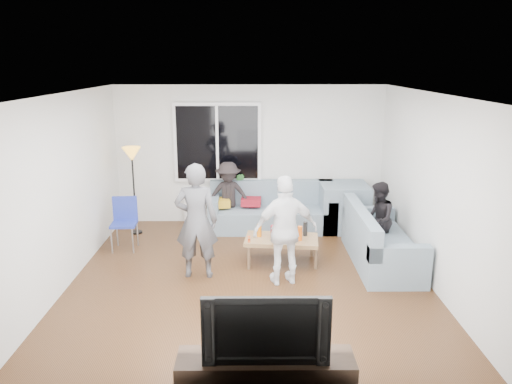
{
  "coord_description": "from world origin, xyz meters",
  "views": [
    {
      "loc": [
        0.05,
        -6.39,
        3.0
      ],
      "look_at": [
        0.1,
        0.6,
        1.15
      ],
      "focal_mm": 34.61,
      "sensor_mm": 36.0,
      "label": 1
    }
  ],
  "objects_px": {
    "spectator_back": "(228,196)",
    "television": "(266,325)",
    "floor_lamp": "(134,191)",
    "tv_console": "(265,378)",
    "coffee_table": "(281,250)",
    "player_left": "(196,221)",
    "side_chair": "(124,225)",
    "sofa_right_section": "(382,236)",
    "player_right": "(286,230)",
    "spectator_right": "(378,220)",
    "sofa_back_section": "(272,207)"
  },
  "relations": [
    {
      "from": "television",
      "to": "coffee_table",
      "type": "bearing_deg",
      "value": 84.12
    },
    {
      "from": "side_chair",
      "to": "player_right",
      "type": "distance_m",
      "value": 2.87
    },
    {
      "from": "floor_lamp",
      "to": "side_chair",
      "type": "bearing_deg",
      "value": -90.0
    },
    {
      "from": "coffee_table",
      "to": "player_right",
      "type": "height_order",
      "value": "player_right"
    },
    {
      "from": "spectator_back",
      "to": "television",
      "type": "xyz_separation_m",
      "value": [
        0.55,
        -4.8,
        0.13
      ]
    },
    {
      "from": "side_chair",
      "to": "spectator_back",
      "type": "distance_m",
      "value": 1.97
    },
    {
      "from": "spectator_back",
      "to": "floor_lamp",
      "type": "bearing_deg",
      "value": -173.09
    },
    {
      "from": "spectator_right",
      "to": "spectator_back",
      "type": "xyz_separation_m",
      "value": [
        -2.41,
        1.34,
        0.03
      ]
    },
    {
      "from": "coffee_table",
      "to": "player_left",
      "type": "relative_size",
      "value": 0.66
    },
    {
      "from": "player_right",
      "to": "spectator_back",
      "type": "distance_m",
      "value": 2.49
    },
    {
      "from": "sofa_right_section",
      "to": "spectator_right",
      "type": "bearing_deg",
      "value": 0.0
    },
    {
      "from": "player_right",
      "to": "coffee_table",
      "type": "bearing_deg",
      "value": -101.66
    },
    {
      "from": "player_left",
      "to": "spectator_right",
      "type": "distance_m",
      "value": 2.87
    },
    {
      "from": "sofa_right_section",
      "to": "player_left",
      "type": "bearing_deg",
      "value": 99.52
    },
    {
      "from": "sofa_right_section",
      "to": "player_left",
      "type": "height_order",
      "value": "player_left"
    },
    {
      "from": "sofa_right_section",
      "to": "spectator_back",
      "type": "height_order",
      "value": "spectator_back"
    },
    {
      "from": "sofa_right_section",
      "to": "spectator_back",
      "type": "xyz_separation_m",
      "value": [
        -2.41,
        1.62,
        0.2
      ]
    },
    {
      "from": "sofa_right_section",
      "to": "television",
      "type": "bearing_deg",
      "value": 149.68
    },
    {
      "from": "floor_lamp",
      "to": "tv_console",
      "type": "height_order",
      "value": "floor_lamp"
    },
    {
      "from": "player_right",
      "to": "side_chair",
      "type": "bearing_deg",
      "value": -38.94
    },
    {
      "from": "player_right",
      "to": "television",
      "type": "distance_m",
      "value": 2.5
    },
    {
      "from": "television",
      "to": "floor_lamp",
      "type": "bearing_deg",
      "value": 115.85
    },
    {
      "from": "side_chair",
      "to": "player_right",
      "type": "height_order",
      "value": "player_right"
    },
    {
      "from": "coffee_table",
      "to": "side_chair",
      "type": "relative_size",
      "value": 1.28
    },
    {
      "from": "sofa_right_section",
      "to": "coffee_table",
      "type": "relative_size",
      "value": 1.82
    },
    {
      "from": "coffee_table",
      "to": "floor_lamp",
      "type": "xyz_separation_m",
      "value": [
        -2.54,
        1.37,
        0.58
      ]
    },
    {
      "from": "floor_lamp",
      "to": "television",
      "type": "relative_size",
      "value": 1.4
    },
    {
      "from": "sofa_back_section",
      "to": "television",
      "type": "distance_m",
      "value": 4.79
    },
    {
      "from": "sofa_right_section",
      "to": "television",
      "type": "distance_m",
      "value": 3.7
    },
    {
      "from": "player_right",
      "to": "television",
      "type": "xyz_separation_m",
      "value": [
        -0.34,
        -2.48,
        -0.01
      ]
    },
    {
      "from": "spectator_right",
      "to": "spectator_back",
      "type": "bearing_deg",
      "value": -107.02
    },
    {
      "from": "player_left",
      "to": "spectator_back",
      "type": "bearing_deg",
      "value": -99.32
    },
    {
      "from": "sofa_back_section",
      "to": "floor_lamp",
      "type": "distance_m",
      "value": 2.49
    },
    {
      "from": "spectator_right",
      "to": "tv_console",
      "type": "distance_m",
      "value": 3.95
    },
    {
      "from": "sofa_back_section",
      "to": "player_left",
      "type": "relative_size",
      "value": 1.38
    },
    {
      "from": "side_chair",
      "to": "spectator_right",
      "type": "height_order",
      "value": "spectator_right"
    },
    {
      "from": "side_chair",
      "to": "television",
      "type": "height_order",
      "value": "television"
    },
    {
      "from": "side_chair",
      "to": "floor_lamp",
      "type": "relative_size",
      "value": 0.55
    },
    {
      "from": "spectator_right",
      "to": "player_left",
      "type": "bearing_deg",
      "value": -62.84
    },
    {
      "from": "player_left",
      "to": "spectator_back",
      "type": "xyz_separation_m",
      "value": [
        0.35,
        2.09,
        -0.2
      ]
    },
    {
      "from": "floor_lamp",
      "to": "television",
      "type": "xyz_separation_m",
      "value": [
        2.21,
        -4.57,
        -0.02
      ]
    },
    {
      "from": "side_chair",
      "to": "player_left",
      "type": "bearing_deg",
      "value": -42.03
    },
    {
      "from": "sofa_right_section",
      "to": "tv_console",
      "type": "relative_size",
      "value": 1.25
    },
    {
      "from": "sofa_right_section",
      "to": "floor_lamp",
      "type": "xyz_separation_m",
      "value": [
        -4.07,
        1.39,
        0.36
      ]
    },
    {
      "from": "television",
      "to": "spectator_back",
      "type": "bearing_deg",
      "value": 96.57
    },
    {
      "from": "coffee_table",
      "to": "tv_console",
      "type": "height_order",
      "value": "tv_console"
    },
    {
      "from": "coffee_table",
      "to": "spectator_back",
      "type": "relative_size",
      "value": 0.87
    },
    {
      "from": "player_left",
      "to": "sofa_right_section",
      "type": "bearing_deg",
      "value": -170.25
    },
    {
      "from": "spectator_right",
      "to": "tv_console",
      "type": "height_order",
      "value": "spectator_right"
    },
    {
      "from": "floor_lamp",
      "to": "player_left",
      "type": "relative_size",
      "value": 0.94
    }
  ]
}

